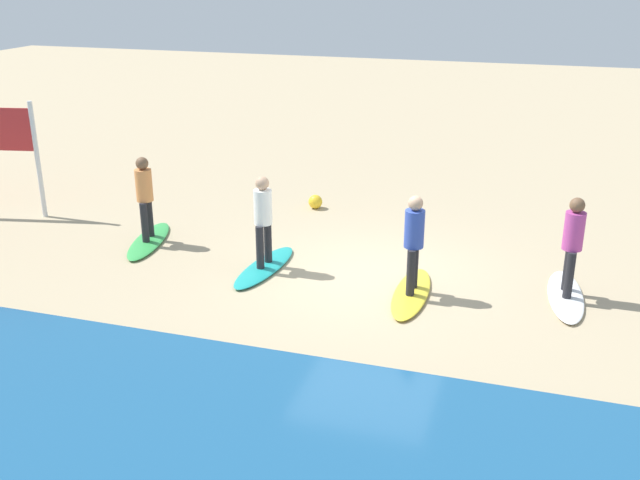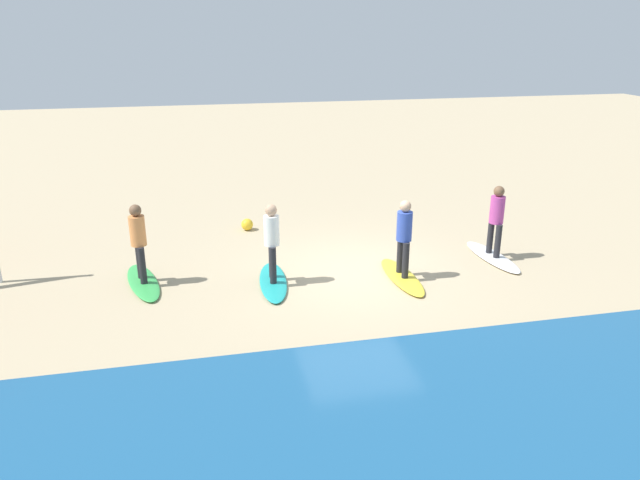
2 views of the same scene
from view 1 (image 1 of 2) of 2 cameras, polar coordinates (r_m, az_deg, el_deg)
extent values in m
plane|color=tan|center=(12.90, 3.96, -2.90)|extent=(60.00, 60.00, 0.00)
ellipsoid|color=white|center=(12.73, 18.52, -4.13)|extent=(0.70, 2.13, 0.09)
cylinder|color=#232328|center=(12.41, 18.80, -2.61)|extent=(0.14, 0.14, 0.78)
cylinder|color=#232328|center=(12.71, 18.69, -2.05)|extent=(0.14, 0.14, 0.78)
cylinder|color=#B74293|center=(12.31, 19.12, 0.67)|extent=(0.32, 0.32, 0.62)
sphere|color=brown|center=(12.18, 19.35, 2.57)|extent=(0.24, 0.24, 0.24)
ellipsoid|color=yellow|center=(12.26, 7.10, -4.12)|extent=(0.61, 2.11, 0.09)
cylinder|color=#232328|center=(11.94, 7.07, -2.54)|extent=(0.14, 0.14, 0.78)
cylinder|color=#232328|center=(12.23, 7.31, -1.97)|extent=(0.14, 0.14, 0.78)
cylinder|color=#334CAD|center=(11.83, 7.34, 0.87)|extent=(0.32, 0.32, 0.62)
sphere|color=tan|center=(11.69, 7.44, 2.85)|extent=(0.24, 0.24, 0.24)
ellipsoid|color=teal|center=(13.22, -4.32, -2.10)|extent=(0.73, 2.14, 0.09)
cylinder|color=#232328|center=(12.92, -4.68, -0.58)|extent=(0.14, 0.14, 0.78)
cylinder|color=#232328|center=(13.19, -4.07, -0.11)|extent=(0.14, 0.14, 0.78)
cylinder|color=white|center=(12.82, -4.46, 2.58)|extent=(0.32, 0.32, 0.62)
sphere|color=tan|center=(12.69, -4.51, 4.42)|extent=(0.24, 0.24, 0.24)
ellipsoid|color=green|center=(14.79, -13.14, -0.05)|extent=(1.01, 2.17, 0.09)
cylinder|color=#232328|center=(14.50, -13.47, 1.33)|extent=(0.14, 0.14, 0.78)
cylinder|color=#232328|center=(14.79, -13.10, 1.74)|extent=(0.14, 0.14, 0.78)
cylinder|color=#E58C4C|center=(14.44, -13.51, 4.16)|extent=(0.32, 0.32, 0.62)
sphere|color=brown|center=(14.32, -13.65, 5.80)|extent=(0.24, 0.24, 0.24)
cylinder|color=silver|center=(16.66, -21.07, 5.79)|extent=(0.10, 0.10, 2.50)
sphere|color=yellow|center=(16.39, -0.36, 2.99)|extent=(0.31, 0.31, 0.31)
camera|label=2|loc=(6.03, -74.16, 5.10)|focal=33.50mm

